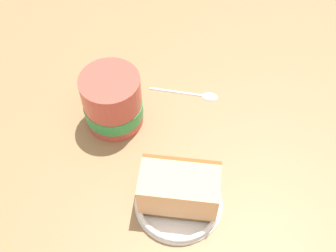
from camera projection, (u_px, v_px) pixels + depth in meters
The scene contains 5 objects.
ground_plane at pixel (189, 169), 67.25cm from camera, with size 157.72×157.72×2.03cm, color #936D47.
small_plate at pixel (178, 201), 62.00cm from camera, with size 13.33×13.33×1.62cm.
cake_slice at pixel (179, 189), 59.36cm from camera, with size 12.97×10.42×6.72cm.
tea_mug at pixel (112, 101), 68.07cm from camera, with size 9.92×12.43×10.22cm.
teaspoon at pixel (198, 94), 74.77cm from camera, with size 11.95×6.82×0.80cm.
Camera 1 is at (-12.60, -31.09, 57.79)cm, focal length 44.13 mm.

